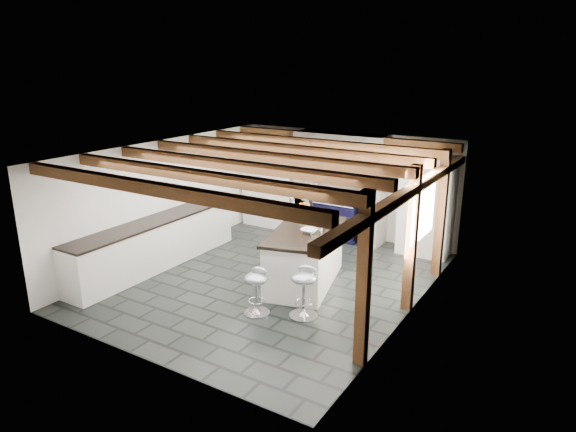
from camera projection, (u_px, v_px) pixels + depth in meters
The scene contains 6 objects.
ground at pixel (272, 280), 9.14m from camera, with size 6.00×6.00×0.00m, color black.
room_shell at pixel (284, 200), 10.30m from camera, with size 6.00×6.03×6.00m.
range_cooker at pixel (339, 217), 11.19m from camera, with size 1.00×0.63×0.99m.
kitchen_island at pixel (305, 256), 8.88m from camera, with size 1.49×2.16×1.30m.
bar_stool_near at pixel (304, 286), 7.69m from camera, with size 0.49×0.49×0.82m.
bar_stool_far at pixel (257, 286), 7.79m from camera, with size 0.40×0.40×0.75m.
Camera 1 is at (4.66, -7.03, 3.73)m, focal length 32.00 mm.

